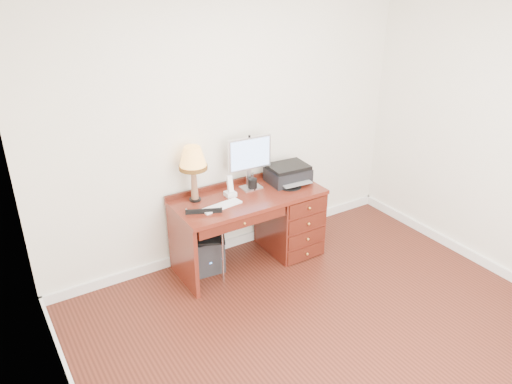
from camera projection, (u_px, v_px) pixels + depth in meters
ground at (336, 339)px, 4.13m from camera, size 4.00×4.00×0.00m
room_shell at (292, 295)px, 4.59m from camera, size 4.00×4.00×4.00m
desk at (275, 217)px, 5.18m from camera, size 1.50×0.67×0.75m
monitor at (250, 156)px, 4.92m from camera, size 0.46×0.16×0.53m
keyboard at (221, 206)px, 4.66m from camera, size 0.41×0.17×0.02m
mouse_pad at (290, 185)px, 5.06m from camera, size 0.23×0.23×0.05m
printer at (288, 173)px, 5.15m from camera, size 0.43×0.35×0.18m
leg_lamp at (193, 161)px, 4.61m from camera, size 0.27×0.27×0.55m
phone at (230, 190)px, 4.84m from camera, size 0.10×0.10×0.21m
pen_cup at (253, 184)px, 4.99m from camera, size 0.09×0.09×0.11m
chair at (207, 232)px, 4.77m from camera, size 0.49×0.50×0.79m
equipment_box at (205, 253)px, 4.99m from camera, size 0.34×0.34×0.36m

